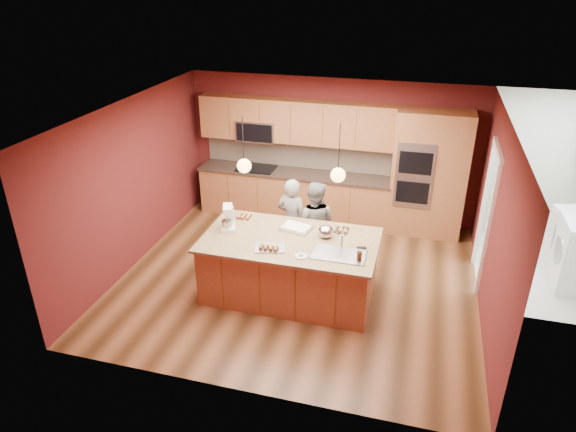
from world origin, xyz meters
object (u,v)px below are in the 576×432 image
(island, at_px, (291,266))
(stand_mixer, at_px, (228,220))
(mixing_bowl, at_px, (326,232))
(person_left, at_px, (292,221))
(person_right, at_px, (314,224))

(island, distance_m, stand_mixer, 1.17)
(island, bearing_deg, stand_mixer, 176.95)
(stand_mixer, distance_m, mixing_bowl, 1.47)
(island, height_order, stand_mixer, stand_mixer)
(person_left, bearing_deg, person_right, -167.10)
(person_right, relative_size, mixing_bowl, 6.38)
(person_right, height_order, stand_mixer, person_right)
(stand_mixer, bearing_deg, mixing_bowl, -13.81)
(person_right, xyz_separation_m, stand_mixer, (-1.11, -0.91, 0.37))
(stand_mixer, relative_size, mixing_bowl, 1.68)
(person_right, xyz_separation_m, mixing_bowl, (0.34, -0.77, 0.30))
(person_right, distance_m, mixing_bowl, 0.89)
(stand_mixer, bearing_deg, island, -22.50)
(mixing_bowl, bearing_deg, person_right, 113.91)
(person_left, relative_size, person_right, 1.01)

